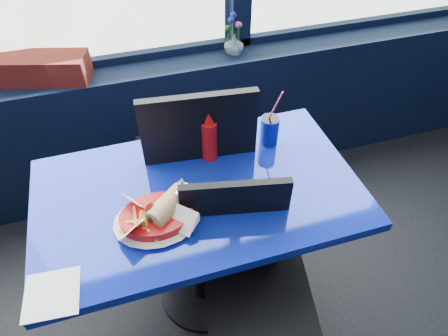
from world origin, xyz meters
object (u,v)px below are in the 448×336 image
Objects in this scene: flower_vase at (234,42)px; soda_cup at (269,130)px; food_basket at (158,215)px; planter_box at (20,68)px; chair_near_front at (249,272)px; near_table at (200,220)px; chair_near_back at (192,162)px; ketchup_bottle at (209,138)px.

flower_vase is 0.67m from soda_cup.
flower_vase reaches higher than food_basket.
chair_near_front is at bearing -40.83° from planter_box.
chair_near_front is at bearing -63.88° from near_table.
chair_near_back is 0.93m from planter_box.
flower_vase is at bearing 43.35° from food_basket.
chair_near_front is 1.40× the size of planter_box.
ketchup_bottle is (0.26, 0.26, 0.06)m from food_basket.
food_basket is 1.36× the size of ketchup_bottle.
near_table is at bearing 88.75° from chair_near_back.
soda_cup reaches higher than ketchup_bottle.
ketchup_bottle is (-0.32, -0.69, -0.02)m from flower_vase.
ketchup_bottle is (0.72, -0.74, -0.01)m from planter_box.
planter_box reaches higher than chair_near_front.
food_basket is 1.19× the size of soda_cup.
soda_cup is at bearing -20.39° from planter_box.
flower_vase is at bearing 84.45° from soda_cup.
food_basket reaches higher than near_table.
ketchup_bottle reaches higher than food_basket.
soda_cup is at bearing 3.98° from ketchup_bottle.
flower_vase is 0.76m from ketchup_bottle.
near_table is at bearing -116.12° from flower_vase.
chair_near_front is 3.93× the size of ketchup_bottle.
near_table is 0.46m from soda_cup.
ketchup_bottle is at bearing 114.41° from chair_near_back.
near_table is at bearing 127.88° from chair_near_front.
flower_vase is at bearing 12.98° from planter_box.
soda_cup is (0.31, -0.13, 0.22)m from chair_near_back.
soda_cup is at bearing 73.58° from chair_near_front.
chair_near_front is 0.42m from food_basket.
planter_box is (-0.67, 0.59, 0.27)m from chair_near_back.
chair_near_front is 1.42m from planter_box.
flower_vase is (0.29, 1.09, 0.35)m from chair_near_front.
planter_box is 1.05m from flower_vase.
ketchup_bottle is at bearing -29.78° from planter_box.
chair_near_front is (0.12, -0.25, -0.06)m from near_table.
soda_cup is (0.23, 0.43, 0.30)m from chair_near_front.
soda_cup reaches higher than planter_box.
flower_vase is 1.11m from food_basket.
food_basket is (-0.17, -0.10, 0.22)m from near_table.
planter_box is 1.11m from food_basket.
chair_near_front is 3.46× the size of soda_cup.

